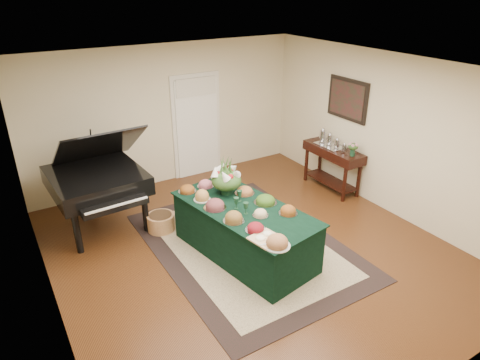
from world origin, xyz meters
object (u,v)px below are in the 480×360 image
floral_centerpiece (226,177)px  mahogany_sideboard (333,157)px  grand_piano (97,179)px  buffet_table (244,231)px

floral_centerpiece → mahogany_sideboard: size_ratio=0.37×
grand_piano → mahogany_sideboard: size_ratio=1.35×
mahogany_sideboard → floral_centerpiece: bearing=-169.2°
buffet_table → floral_centerpiece: size_ratio=5.04×
floral_centerpiece → mahogany_sideboard: (2.63, 0.50, -0.41)m
floral_centerpiece → grand_piano: grand_piano is taller
buffet_table → grand_piano: grand_piano is taller
mahogany_sideboard → buffet_table: bearing=-158.7°
floral_centerpiece → mahogany_sideboard: bearing=10.8°
floral_centerpiece → grand_piano: 2.12m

